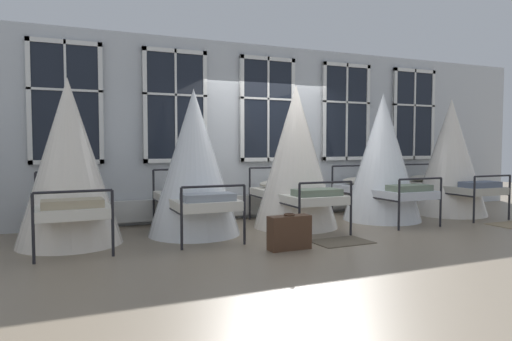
% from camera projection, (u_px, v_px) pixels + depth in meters
% --- Properties ---
extents(ground, '(23.03, 23.03, 0.00)m').
position_uv_depth(ground, '(293.00, 225.00, 7.69)').
color(ground, gray).
extents(back_wall_with_windows, '(12.52, 0.10, 3.20)m').
position_uv_depth(back_wall_with_windows, '(265.00, 132.00, 8.62)').
color(back_wall_with_windows, silver).
rests_on(back_wall_with_windows, ground).
extents(window_bank, '(8.04, 0.10, 2.91)m').
position_uv_depth(window_bank, '(268.00, 152.00, 8.53)').
color(window_bank, black).
rests_on(window_bank, ground).
extents(cot_first, '(1.39, 1.98, 2.26)m').
position_uv_depth(cot_first, '(69.00, 164.00, 6.19)').
color(cot_first, black).
rests_on(cot_first, ground).
extents(cot_second, '(1.39, 1.96, 2.19)m').
position_uv_depth(cot_second, '(194.00, 164.00, 6.88)').
color(cot_second, black).
rests_on(cot_second, ground).
extents(cot_third, '(1.39, 1.97, 2.33)m').
position_uv_depth(cot_third, '(296.00, 159.00, 7.52)').
color(cot_third, black).
rests_on(cot_third, ground).
extents(cot_fourth, '(1.39, 1.96, 2.28)m').
position_uv_depth(cot_fourth, '(382.00, 159.00, 8.23)').
color(cot_fourth, black).
rests_on(cot_fourth, ground).
extents(cot_fifth, '(1.39, 1.96, 2.25)m').
position_uv_depth(cot_fifth, '(450.00, 159.00, 8.92)').
color(cot_fifth, black).
rests_on(cot_fifth, ground).
extents(rug_third, '(0.82, 0.58, 0.01)m').
position_uv_depth(rug_third, '(341.00, 242.00, 6.37)').
color(rug_third, brown).
rests_on(rug_third, ground).
extents(suitcase_dark, '(0.57, 0.23, 0.47)m').
position_uv_depth(suitcase_dark, '(289.00, 232.00, 5.90)').
color(suitcase_dark, '#472D1E').
rests_on(suitcase_dark, ground).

